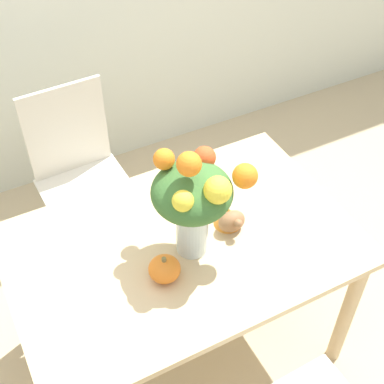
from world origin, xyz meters
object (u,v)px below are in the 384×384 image
flower_vase (194,197)px  dining_chair_near_window (82,178)px  turkey_figurine (230,218)px  pumpkin (164,269)px

flower_vase → dining_chair_near_window: (-0.18, 0.82, -0.51)m
turkey_figurine → flower_vase: bearing=-169.4°
flower_vase → turkey_figurine: size_ratio=3.32×
flower_vase → dining_chair_near_window: size_ratio=0.51×
pumpkin → dining_chair_near_window: dining_chair_near_window is taller
flower_vase → pumpkin: bearing=-154.4°
flower_vase → turkey_figurine: bearing=10.6°
flower_vase → dining_chair_near_window: bearing=102.3°
flower_vase → turkey_figurine: 0.28m
pumpkin → turkey_figurine: pumpkin is taller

